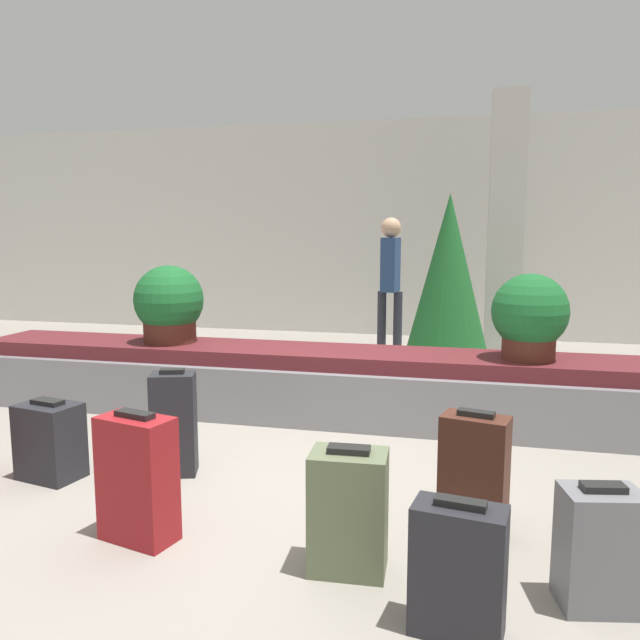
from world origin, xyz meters
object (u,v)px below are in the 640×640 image
(potted_plant_0, at_px, (530,316))
(potted_plant_1, at_px, (169,305))
(suitcase_2, at_px, (50,441))
(traveler_0, at_px, (390,274))
(suitcase_4, at_px, (599,548))
(suitcase_5, at_px, (174,423))
(decorated_tree, at_px, (448,279))
(suitcase_6, at_px, (137,478))
(suitcase_3, at_px, (474,475))
(suitcase_7, at_px, (458,570))
(suitcase_0, at_px, (348,511))
(pillar, at_px, (505,229))

(potted_plant_0, height_order, potted_plant_1, potted_plant_1)
(suitcase_2, relative_size, traveler_0, 0.30)
(suitcase_4, bearing_deg, traveler_0, 95.39)
(suitcase_5, bearing_deg, decorated_tree, 44.54)
(suitcase_6, bearing_deg, potted_plant_0, 62.08)
(suitcase_3, height_order, potted_plant_0, potted_plant_0)
(suitcase_7, relative_size, potted_plant_0, 0.83)
(potted_plant_1, height_order, decorated_tree, decorated_tree)
(suitcase_7, xyz_separation_m, traveler_0, (-0.94, 5.35, 0.78))
(suitcase_0, relative_size, suitcase_6, 0.89)
(suitcase_4, relative_size, potted_plant_0, 0.81)
(pillar, height_order, suitcase_6, pillar)
(suitcase_5, height_order, traveler_0, traveler_0)
(suitcase_7, height_order, potted_plant_0, potted_plant_0)
(traveler_0, height_order, decorated_tree, decorated_tree)
(suitcase_6, distance_m, decorated_tree, 4.27)
(suitcase_2, bearing_deg, suitcase_0, -6.12)
(potted_plant_0, bearing_deg, suitcase_6, -132.07)
(suitcase_2, distance_m, suitcase_4, 3.21)
(suitcase_3, xyz_separation_m, suitcase_7, (-0.06, -0.86, -0.05))
(traveler_0, bearing_deg, suitcase_7, -163.16)
(pillar, xyz_separation_m, suitcase_0, (-0.91, -5.18, -1.31))
(suitcase_7, xyz_separation_m, potted_plant_0, (0.47, 2.69, 0.65))
(suitcase_6, xyz_separation_m, traveler_0, (0.66, 4.95, 0.72))
(pillar, height_order, decorated_tree, pillar)
(suitcase_4, bearing_deg, suitcase_2, 156.52)
(suitcase_7, height_order, traveler_0, traveler_0)
(pillar, height_order, suitcase_2, pillar)
(potted_plant_0, xyz_separation_m, potted_plant_1, (-3.08, 0.06, -0.00))
(suitcase_6, bearing_deg, suitcase_2, 162.24)
(suitcase_2, distance_m, potted_plant_0, 3.54)
(suitcase_4, distance_m, suitcase_5, 2.57)
(suitcase_0, relative_size, potted_plant_0, 0.89)
(suitcase_0, bearing_deg, suitcase_6, 175.03)
(suitcase_5, distance_m, traveler_0, 4.25)
(pillar, distance_m, suitcase_5, 5.00)
(suitcase_7, bearing_deg, decorated_tree, 101.71)
(suitcase_3, height_order, decorated_tree, decorated_tree)
(suitcase_3, bearing_deg, potted_plant_1, 158.55)
(potted_plant_1, height_order, traveler_0, traveler_0)
(suitcase_2, bearing_deg, potted_plant_1, 102.36)
(pillar, bearing_deg, suitcase_2, -123.22)
(suitcase_3, bearing_deg, suitcase_5, -177.70)
(suitcase_5, bearing_deg, suitcase_0, -51.98)
(suitcase_2, distance_m, suitcase_5, 0.79)
(suitcase_0, distance_m, decorated_tree, 4.10)
(suitcase_6, bearing_deg, suitcase_7, 0.29)
(suitcase_4, bearing_deg, pillar, 80.41)
(suitcase_3, relative_size, suitcase_4, 1.23)
(suitcase_3, xyz_separation_m, decorated_tree, (-0.27, 3.51, 0.75))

